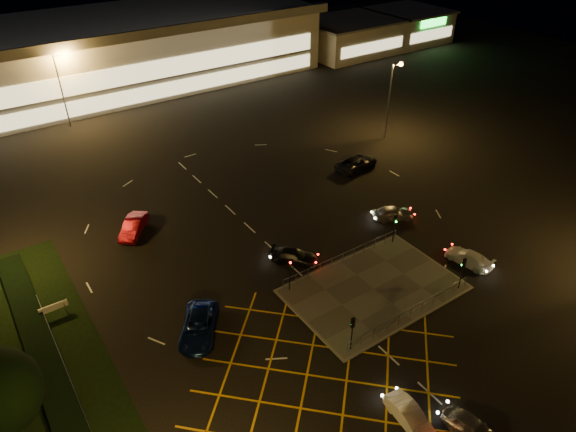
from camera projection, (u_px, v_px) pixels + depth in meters
ground at (341, 286)px, 44.19m from camera, size 180.00×180.00×0.00m
pedestrian_island at (374, 289)px, 43.73m from camera, size 14.00×9.00×0.12m
hedge at (43, 354)px, 37.22m from camera, size 2.00×26.00×1.00m
supermarket at (102, 53)px, 83.90m from camera, size 72.00×26.50×10.50m
retail_unit_a at (349, 36)px, 101.22m from camera, size 18.80×14.80×6.35m
retail_unit_b at (407, 25)px, 108.74m from camera, size 14.80×14.80×6.35m
streetlight_ne at (392, 90)px, 65.84m from camera, size 1.78×0.56×10.03m
streetlight_far_left at (63, 80)px, 69.11m from camera, size 1.78×0.56×10.03m
streetlight_far_right at (296, 34)px, 89.31m from camera, size 1.78×0.56×10.03m
signal_sw at (352, 327)px, 36.88m from camera, size 0.28×0.30×3.15m
signal_se at (463, 267)px, 42.53m from camera, size 0.28×0.30×3.15m
signal_nw at (290, 269)px, 42.38m from camera, size 0.28×0.30×3.15m
signal_ne at (395, 223)px, 48.03m from camera, size 0.28×0.30×3.15m
car_near_silver at (472, 428)px, 32.06m from camera, size 2.20×4.09×1.32m
car_queue_white at (410, 416)px, 32.76m from camera, size 1.76×4.01×1.28m
car_left_blue at (199, 326)px, 39.16m from camera, size 5.20×5.97×1.53m
car_far_dkgrey at (294, 256)px, 46.62m from camera, size 4.22×4.31×1.24m
car_right_silver at (393, 213)px, 52.49m from camera, size 4.43×3.28×1.40m
car_circ_red at (134, 226)px, 50.34m from camera, size 4.19×4.67×1.54m
car_east_grey at (356, 163)px, 61.51m from camera, size 5.96×3.35×1.57m
car_approach_white at (469, 258)px, 46.41m from camera, size 2.39×4.57×1.27m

